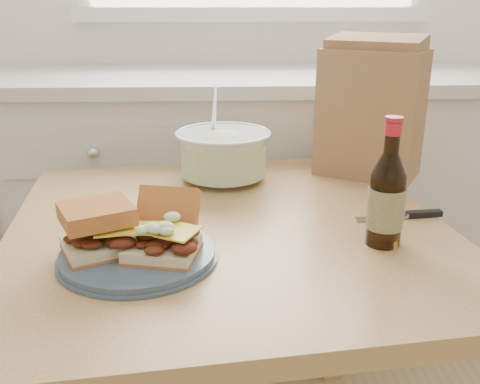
{
  "coord_description": "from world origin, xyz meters",
  "views": [
    {
      "loc": [
        -0.14,
        -0.14,
        1.17
      ],
      "look_at": [
        -0.09,
        0.84,
        0.82
      ],
      "focal_mm": 40.0,
      "sensor_mm": 36.0,
      "label": 1
    }
  ],
  "objects_px": {
    "plate": "(138,255)",
    "beer_bottle": "(386,198)",
    "coleslaw_bowl": "(223,156)",
    "paper_bag": "(371,114)",
    "dining_table": "(229,271)"
  },
  "relations": [
    {
      "from": "paper_bag",
      "to": "coleslaw_bowl",
      "type": "bearing_deg",
      "value": -143.27
    },
    {
      "from": "beer_bottle",
      "to": "paper_bag",
      "type": "xyz_separation_m",
      "value": [
        0.08,
        0.43,
        0.07
      ]
    },
    {
      "from": "dining_table",
      "to": "paper_bag",
      "type": "xyz_separation_m",
      "value": [
        0.37,
        0.33,
        0.27
      ]
    },
    {
      "from": "dining_table",
      "to": "beer_bottle",
      "type": "xyz_separation_m",
      "value": [
        0.29,
        -0.11,
        0.2
      ]
    },
    {
      "from": "plate",
      "to": "coleslaw_bowl",
      "type": "bearing_deg",
      "value": 70.44
    },
    {
      "from": "coleslaw_bowl",
      "to": "beer_bottle",
      "type": "relative_size",
      "value": 0.99
    },
    {
      "from": "coleslaw_bowl",
      "to": "beer_bottle",
      "type": "height_order",
      "value": "beer_bottle"
    },
    {
      "from": "dining_table",
      "to": "coleslaw_bowl",
      "type": "bearing_deg",
      "value": 84.09
    },
    {
      "from": "plate",
      "to": "beer_bottle",
      "type": "relative_size",
      "value": 1.13
    },
    {
      "from": "plate",
      "to": "paper_bag",
      "type": "relative_size",
      "value": 0.85
    },
    {
      "from": "coleslaw_bowl",
      "to": "paper_bag",
      "type": "distance_m",
      "value": 0.39
    },
    {
      "from": "beer_bottle",
      "to": "coleslaw_bowl",
      "type": "bearing_deg",
      "value": 103.51
    },
    {
      "from": "coleslaw_bowl",
      "to": "beer_bottle",
      "type": "xyz_separation_m",
      "value": [
        0.29,
        -0.4,
        0.03
      ]
    },
    {
      "from": "plate",
      "to": "paper_bag",
      "type": "distance_m",
      "value": 0.73
    },
    {
      "from": "plate",
      "to": "beer_bottle",
      "type": "distance_m",
      "value": 0.46
    }
  ]
}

